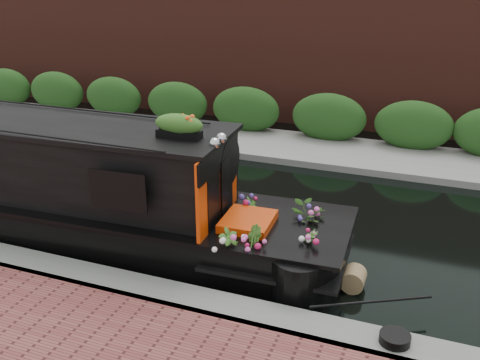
% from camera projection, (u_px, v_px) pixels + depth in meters
% --- Properties ---
extents(ground, '(80.00, 80.00, 0.00)m').
position_uv_depth(ground, '(165.00, 201.00, 11.25)').
color(ground, black).
rests_on(ground, ground).
extents(near_bank_coping, '(40.00, 0.60, 0.50)m').
position_uv_depth(near_bank_coping, '(65.00, 282.00, 8.39)').
color(near_bank_coping, slate).
rests_on(near_bank_coping, ground).
extents(far_bank_path, '(40.00, 2.40, 0.34)m').
position_uv_depth(far_bank_path, '(237.00, 144.00, 14.89)').
color(far_bank_path, gray).
rests_on(far_bank_path, ground).
extents(far_hedge, '(40.00, 1.10, 2.80)m').
position_uv_depth(far_hedge, '(248.00, 135.00, 15.67)').
color(far_hedge, '#1F4717').
rests_on(far_hedge, ground).
extents(far_brick_wall, '(40.00, 1.00, 8.00)m').
position_uv_depth(far_brick_wall, '(270.00, 117.00, 17.49)').
color(far_brick_wall, '#52241B').
rests_on(far_brick_wall, ground).
extents(narrowboat, '(11.67, 2.55, 2.71)m').
position_uv_depth(narrowboat, '(23.00, 185.00, 9.97)').
color(narrowboat, black).
rests_on(narrowboat, ground).
extents(rope_fender, '(0.36, 0.37, 0.36)m').
position_uv_depth(rope_fender, '(354.00, 279.00, 8.16)').
color(rope_fender, olive).
rests_on(rope_fender, ground).
extents(coiled_mooring_rope, '(0.39, 0.39, 0.12)m').
position_uv_depth(coiled_mooring_rope, '(395.00, 338.00, 6.65)').
color(coiled_mooring_rope, black).
rests_on(coiled_mooring_rope, near_bank_coping).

